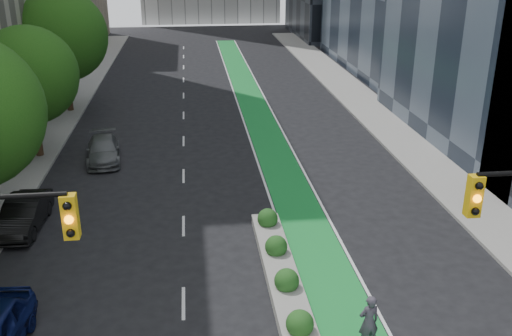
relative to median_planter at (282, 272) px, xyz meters
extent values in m
cube|color=gray|center=(-13.00, 17.96, -0.30)|extent=(3.60, 90.00, 0.15)
cube|color=gray|center=(10.60, 17.96, -0.30)|extent=(3.60, 90.00, 0.15)
cube|color=#188835|center=(1.80, 22.96, -0.37)|extent=(2.20, 70.00, 0.01)
cylinder|color=black|center=(-12.20, 14.96, 1.87)|extent=(0.44, 0.44, 4.48)
sphere|color=#174E10|center=(-12.20, 14.96, 4.59)|extent=(5.60, 5.60, 5.60)
cylinder|color=black|center=(-12.20, 24.96, 2.20)|extent=(0.44, 0.44, 5.15)
sphere|color=#174E10|center=(-12.20, 24.96, 5.33)|extent=(6.60, 6.60, 6.60)
cube|color=gold|center=(-5.90, -6.54, 5.88)|extent=(0.34, 0.28, 1.05)
sphere|color=orange|center=(-5.90, -6.70, 5.88)|extent=(0.20, 0.20, 0.20)
cube|color=gold|center=(3.50, -6.54, 5.88)|extent=(0.34, 0.28, 1.05)
sphere|color=orange|center=(3.50, -6.70, 5.88)|extent=(0.20, 0.20, 0.20)
cube|color=gray|center=(0.00, -0.04, -0.17)|extent=(1.20, 10.00, 0.40)
sphere|color=#194C19|center=(0.00, -3.54, 0.28)|extent=(0.90, 0.90, 0.90)
sphere|color=#194C19|center=(0.00, -1.04, 0.28)|extent=(0.90, 0.90, 0.90)
sphere|color=#194C19|center=(0.00, 1.46, 0.28)|extent=(0.90, 0.90, 0.90)
sphere|color=#194C19|center=(0.00, 3.96, 0.28)|extent=(0.90, 0.90, 0.90)
imported|color=#3B3743|center=(2.07, -4.05, 0.56)|extent=(0.74, 0.55, 1.86)
imported|color=black|center=(-10.70, 5.54, 0.34)|extent=(1.68, 4.39, 1.43)
imported|color=#55585A|center=(-8.33, 13.95, 0.29)|extent=(2.38, 4.76, 1.33)
camera|label=1|loc=(-3.15, -18.27, 11.48)|focal=40.00mm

